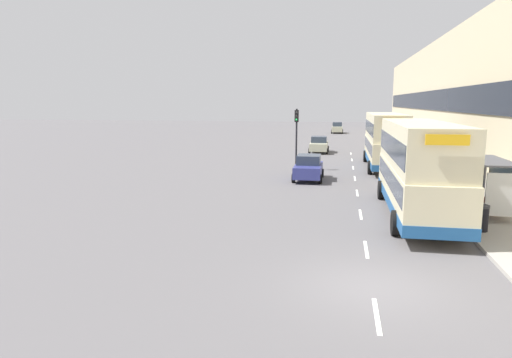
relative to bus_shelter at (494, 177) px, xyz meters
The scene contains 20 objects.
ground_plane 10.91m from the bus_shelter, 122.47° to the right, with size 220.00×220.00×0.00m, color #5B595B.
pavement 29.49m from the bus_shelter, 88.58° to the left, with size 5.00×93.00×0.14m.
terrace_facade 30.09m from the bus_shelter, 80.89° to the left, with size 3.10×93.00×12.01m.
lane_mark_0 12.45m from the bus_shelter, 117.97° to the right, with size 0.12×2.00×0.01m.
lane_mark_1 8.30m from the bus_shelter, 135.54° to the right, with size 0.12×2.00×0.01m.
lane_mark_2 6.08m from the bus_shelter, behind, with size 0.12×2.00×0.01m.
lane_mark_3 7.71m from the bus_shelter, 140.55° to the left, with size 0.12×2.00×0.01m.
lane_mark_4 11.66m from the bus_shelter, 120.10° to the left, with size 0.12×2.00×0.01m.
lane_mark_5 16.33m from the bus_shelter, 110.84° to the left, with size 0.12×2.00×0.01m.
lane_mark_6 21.25m from the bus_shelter, 105.82° to the left, with size 0.12×2.00×0.01m.
lane_mark_7 26.29m from the bus_shelter, 102.72° to the left, with size 0.12×2.00×0.01m.
bus_shelter is the anchor object (origin of this frame).
double_decker_bus_near 3.34m from the bus_shelter, behind, with size 2.85×10.81×4.30m.
double_decker_bus_ahead 15.85m from the bus_shelter, 102.34° to the left, with size 2.85×11.01×4.30m.
car_0 27.57m from the bus_shelter, 109.17° to the left, with size 1.97×4.32×1.68m.
car_1 57.58m from the bus_shelter, 97.52° to the left, with size 1.96×4.50×1.85m.
car_2 12.55m from the bus_shelter, 135.29° to the left, with size 1.95×4.00×1.67m.
pedestrian_2 5.03m from the bus_shelter, 93.31° to the left, with size 0.33×0.33×1.68m.
litter_bin 3.36m from the bus_shelter, 112.95° to the right, with size 0.55×0.55×1.05m.
traffic_light_far_kerb 16.76m from the bus_shelter, 127.49° to the left, with size 0.30×0.32×4.69m.
Camera 1 is at (-0.99, -12.65, 5.18)m, focal length 32.00 mm.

